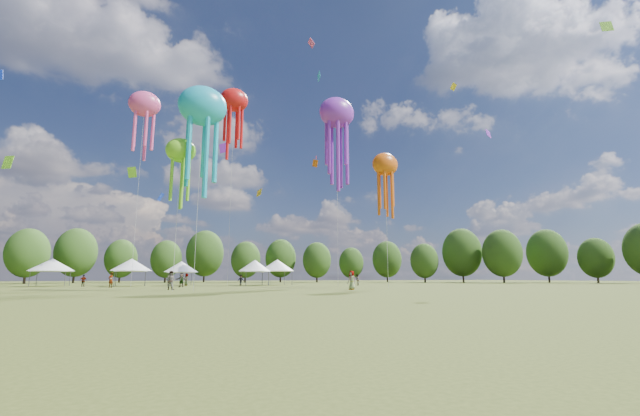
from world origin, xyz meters
name	(u,v)px	position (x,y,z in m)	size (l,w,h in m)	color
ground	(460,314)	(0.00, 0.00, 0.00)	(300.00, 300.00, 0.00)	#384416
spectator_near	(170,280)	(-7.17, 32.00, 0.92)	(0.89, 0.70, 1.84)	gray
spectators_far	(226,280)	(0.63, 45.37, 0.87)	(38.47, 30.37, 1.87)	gray
festival_tents	(181,266)	(-4.58, 53.84, 2.96)	(37.47, 10.66, 4.12)	#47474C
show_kites	(260,129)	(3.05, 38.73, 20.22)	(30.67, 23.66, 29.54)	#17A5C9
small_kites	(236,67)	(0.42, 42.90, 30.50)	(72.16, 62.93, 44.67)	#17A5C9
treeline	(182,246)	(-3.87, 62.51, 6.54)	(201.57, 95.24, 13.43)	#38281C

